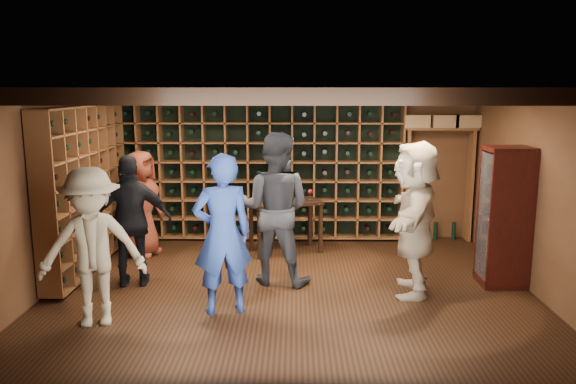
{
  "coord_description": "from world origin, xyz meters",
  "views": [
    {
      "loc": [
        0.06,
        -6.75,
        2.5
      ],
      "look_at": [
        -0.03,
        0.2,
        1.2
      ],
      "focal_mm": 35.0,
      "sensor_mm": 36.0,
      "label": 1
    }
  ],
  "objects_px": {
    "tasting_table": "(285,207)",
    "guest_khaki": "(92,247)",
    "guest_beige": "(415,218)",
    "man_blue_shirt": "(223,234)",
    "guest_red_floral": "(142,203)",
    "guest_woman_black": "(132,221)",
    "man_grey_suit": "(275,209)",
    "display_cabinet": "(504,219)"
  },
  "relations": [
    {
      "from": "guest_khaki",
      "to": "tasting_table",
      "type": "bearing_deg",
      "value": 40.81
    },
    {
      "from": "guest_red_floral",
      "to": "guest_khaki",
      "type": "relative_size",
      "value": 0.93
    },
    {
      "from": "guest_woman_black",
      "to": "guest_khaki",
      "type": "bearing_deg",
      "value": 76.54
    },
    {
      "from": "guest_red_floral",
      "to": "guest_khaki",
      "type": "distance_m",
      "value": 2.53
    },
    {
      "from": "man_blue_shirt",
      "to": "man_grey_suit",
      "type": "distance_m",
      "value": 1.16
    },
    {
      "from": "man_blue_shirt",
      "to": "guest_khaki",
      "type": "height_order",
      "value": "man_blue_shirt"
    },
    {
      "from": "guest_khaki",
      "to": "tasting_table",
      "type": "height_order",
      "value": "guest_khaki"
    },
    {
      "from": "man_grey_suit",
      "to": "guest_beige",
      "type": "xyz_separation_m",
      "value": [
        1.7,
        -0.37,
        -0.04
      ]
    },
    {
      "from": "man_blue_shirt",
      "to": "tasting_table",
      "type": "height_order",
      "value": "man_blue_shirt"
    },
    {
      "from": "man_grey_suit",
      "to": "guest_beige",
      "type": "relative_size",
      "value": 1.04
    },
    {
      "from": "guest_woman_black",
      "to": "guest_beige",
      "type": "xyz_separation_m",
      "value": [
        3.51,
        -0.21,
        0.1
      ]
    },
    {
      "from": "guest_beige",
      "to": "guest_red_floral",
      "type": "bearing_deg",
      "value": -100.58
    },
    {
      "from": "man_blue_shirt",
      "to": "man_grey_suit",
      "type": "xyz_separation_m",
      "value": [
        0.55,
        1.02,
        0.07
      ]
    },
    {
      "from": "man_blue_shirt",
      "to": "guest_woman_black",
      "type": "height_order",
      "value": "man_blue_shirt"
    },
    {
      "from": "man_blue_shirt",
      "to": "tasting_table",
      "type": "bearing_deg",
      "value": -122.86
    },
    {
      "from": "guest_khaki",
      "to": "guest_beige",
      "type": "relative_size",
      "value": 0.9
    },
    {
      "from": "tasting_table",
      "to": "guest_khaki",
      "type": "bearing_deg",
      "value": -146.69
    },
    {
      "from": "man_blue_shirt",
      "to": "guest_woman_black",
      "type": "distance_m",
      "value": 1.52
    },
    {
      "from": "guest_khaki",
      "to": "guest_woman_black",
      "type": "bearing_deg",
      "value": 73.62
    },
    {
      "from": "display_cabinet",
      "to": "guest_red_floral",
      "type": "bearing_deg",
      "value": 166.1
    },
    {
      "from": "man_blue_shirt",
      "to": "guest_khaki",
      "type": "relative_size",
      "value": 1.06
    },
    {
      "from": "guest_khaki",
      "to": "tasting_table",
      "type": "relative_size",
      "value": 1.44
    },
    {
      "from": "guest_woman_black",
      "to": "guest_beige",
      "type": "distance_m",
      "value": 3.52
    },
    {
      "from": "guest_beige",
      "to": "display_cabinet",
      "type": "bearing_deg",
      "value": 116.48
    },
    {
      "from": "display_cabinet",
      "to": "guest_woman_black",
      "type": "relative_size",
      "value": 1.04
    },
    {
      "from": "guest_woman_black",
      "to": "tasting_table",
      "type": "height_order",
      "value": "guest_woman_black"
    },
    {
      "from": "man_blue_shirt",
      "to": "display_cabinet",
      "type": "bearing_deg",
      "value": 178.27
    },
    {
      "from": "guest_woman_black",
      "to": "man_grey_suit",
      "type": "bearing_deg",
      "value": 175.22
    },
    {
      "from": "guest_beige",
      "to": "tasting_table",
      "type": "height_order",
      "value": "guest_beige"
    },
    {
      "from": "display_cabinet",
      "to": "guest_red_floral",
      "type": "xyz_separation_m",
      "value": [
        -4.95,
        1.22,
        -0.06
      ]
    },
    {
      "from": "display_cabinet",
      "to": "guest_khaki",
      "type": "bearing_deg",
      "value": -164.78
    },
    {
      "from": "tasting_table",
      "to": "guest_woman_black",
      "type": "bearing_deg",
      "value": -162.27
    },
    {
      "from": "guest_red_floral",
      "to": "tasting_table",
      "type": "height_order",
      "value": "guest_red_floral"
    },
    {
      "from": "guest_woman_black",
      "to": "guest_beige",
      "type": "bearing_deg",
      "value": 166.75
    },
    {
      "from": "man_blue_shirt",
      "to": "guest_woman_black",
      "type": "xyz_separation_m",
      "value": [
        -1.26,
        0.86,
        -0.06
      ]
    },
    {
      "from": "man_blue_shirt",
      "to": "guest_red_floral",
      "type": "distance_m",
      "value": 2.65
    },
    {
      "from": "man_grey_suit",
      "to": "man_blue_shirt",
      "type": "bearing_deg",
      "value": 76.01
    },
    {
      "from": "display_cabinet",
      "to": "tasting_table",
      "type": "height_order",
      "value": "display_cabinet"
    },
    {
      "from": "man_blue_shirt",
      "to": "guest_woman_black",
      "type": "bearing_deg",
      "value": -51.66
    },
    {
      "from": "man_blue_shirt",
      "to": "guest_beige",
      "type": "distance_m",
      "value": 2.34
    },
    {
      "from": "man_blue_shirt",
      "to": "guest_woman_black",
      "type": "relative_size",
      "value": 1.07
    },
    {
      "from": "guest_beige",
      "to": "tasting_table",
      "type": "relative_size",
      "value": 1.59
    }
  ]
}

